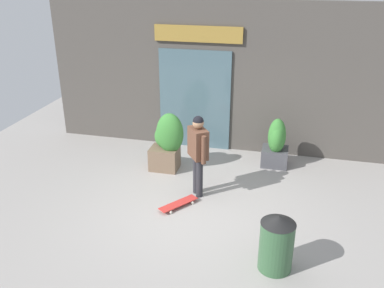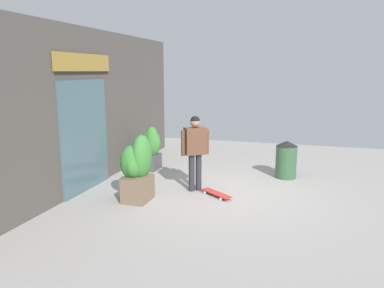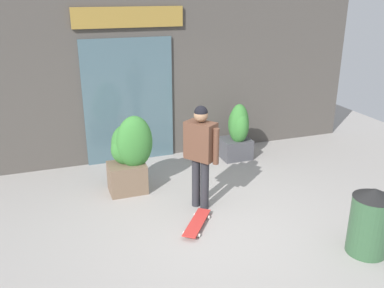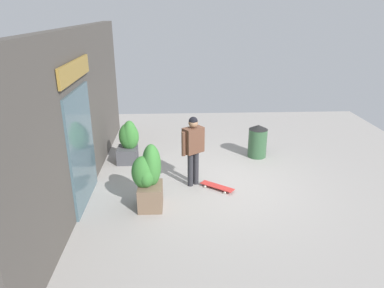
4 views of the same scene
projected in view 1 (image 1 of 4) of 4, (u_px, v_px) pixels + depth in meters
The scene contains 7 objects.
ground_plane at pixel (193, 210), 7.78m from camera, with size 12.00×12.00×0.00m, color #9E9993.
building_facade at pixel (222, 78), 9.79m from camera, with size 8.41×0.31×3.50m.
skateboarder at pixel (198, 148), 7.92m from camera, with size 0.47×0.53×1.64m.
skateboard at pixel (178, 204), 7.87m from camera, with size 0.64×0.76×0.08m.
planter_box_left at pixel (167, 140), 9.09m from camera, with size 0.75×0.60×1.32m.
planter_box_right at pixel (276, 143), 9.24m from camera, with size 0.58×0.58×1.14m.
trash_bin at pixel (277, 242), 6.14m from camera, with size 0.52×0.52×0.92m.
Camera 1 is at (1.55, -6.46, 4.24)m, focal length 39.21 mm.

